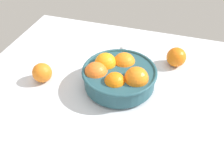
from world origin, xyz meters
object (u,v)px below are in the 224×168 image
at_px(fruit_bowl, 117,75).
at_px(loose_orange_1, 42,73).
at_px(loose_orange_0, 176,57).
at_px(spoon, 128,45).

relative_size(fruit_bowl, loose_orange_1, 3.64).
xyz_separation_m(fruit_bowl, loose_orange_1, (-0.28, -0.05, -0.01)).
bearing_deg(loose_orange_0, loose_orange_1, -152.11).
bearing_deg(fruit_bowl, spoon, 96.68).
relative_size(fruit_bowl, spoon, 2.06).
height_order(fruit_bowl, loose_orange_1, fruit_bowl).
bearing_deg(loose_orange_1, spoon, 53.45).
distance_m(fruit_bowl, spoon, 0.28).
relative_size(fruit_bowl, loose_orange_0, 3.43).
bearing_deg(fruit_bowl, loose_orange_0, 45.29).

